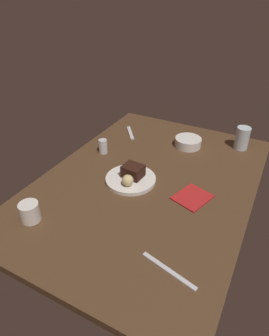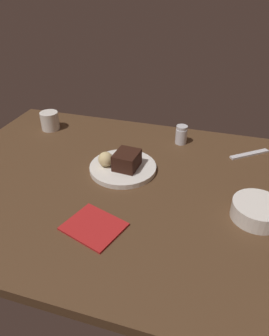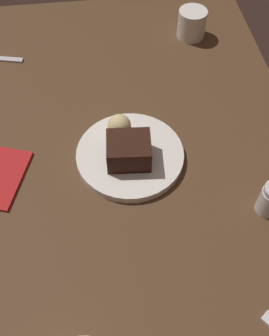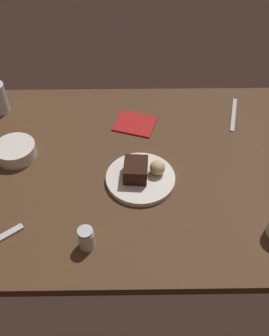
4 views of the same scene
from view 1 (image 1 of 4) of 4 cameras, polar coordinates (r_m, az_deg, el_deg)
dining_table at (r=125.12cm, az=2.59°, el=-2.96°), size 120.00×84.00×3.00cm
dessert_plate at (r=123.39cm, az=-0.75°, el=-2.19°), size 21.11×21.11×1.61cm
chocolate_cake_slice at (r=122.36cm, az=-0.29°, el=-0.60°), size 7.66×8.77×5.13cm
bread_roll at (r=117.32cm, az=-1.33°, el=-2.42°), size 4.69×4.69×4.69cm
salt_shaker at (r=142.91cm, az=-6.13°, el=4.20°), size 4.21×4.21×6.80cm
water_glass at (r=154.11cm, az=20.16°, el=5.46°), size 6.69×6.69×11.21cm
side_bowl at (r=150.54cm, az=10.35°, el=4.94°), size 13.05×13.05×4.49cm
coffee_cup at (r=109.67cm, az=-19.64°, el=-8.02°), size 6.99×6.99×7.01cm
dessert_spoon at (r=161.62cm, az=-0.82°, el=6.83°), size 13.02×10.52×0.70cm
butter_knife at (r=91.51cm, az=6.65°, el=-19.14°), size 5.94×18.78×0.50cm
folded_napkin at (r=116.85cm, az=11.16°, el=-5.58°), size 16.58×15.19×0.60cm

